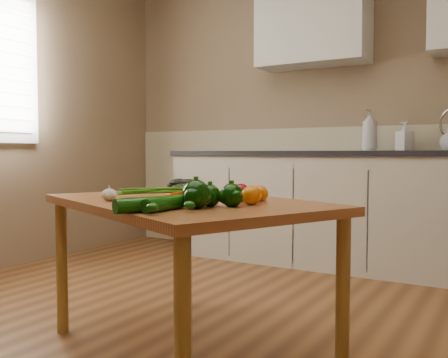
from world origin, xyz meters
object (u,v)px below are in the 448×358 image
object	(u,v)px
pepper_a	(210,196)
tomato_a	(241,193)
tomato_b	(260,194)
zucchini_a	(165,204)
leafy_greens	(184,184)
soap_bottle_b	(405,136)
zucchini_b	(140,205)
tomato_c	(251,195)
carrot_bunch	(179,192)
pepper_c	(196,194)
garlic_bulb	(109,195)
pepper_b	(232,195)
table	(185,217)
soap_bottle_a	(370,130)

from	to	relation	value
pepper_a	tomato_a	size ratio (longest dim) A/B	0.99
tomato_b	pepper_a	bearing A→B (deg)	-105.93
zucchini_a	leafy_greens	bearing A→B (deg)	120.52
soap_bottle_b	zucchini_b	bearing A→B (deg)	26.52
tomato_a	tomato_c	size ratio (longest dim) A/B	1.02
carrot_bunch	tomato_a	bearing A→B (deg)	31.17
pepper_a	zucchini_b	xyz separation A→B (m)	(-0.10, -0.29, -0.02)
pepper_a	pepper_c	size ratio (longest dim) A/B	0.79
soap_bottle_b	carrot_bunch	xyz separation A→B (m)	(-0.53, -2.15, -0.30)
garlic_bulb	pepper_a	world-z (taller)	pepper_a
pepper_b	zucchini_a	size ratio (longest dim) A/B	0.41
pepper_c	zucchini_a	world-z (taller)	pepper_c
leafy_greens	tomato_c	bearing A→B (deg)	-31.66
garlic_bulb	zucchini_b	distance (m)	0.45
tomato_b	tomato_c	size ratio (longest dim) A/B	0.87
garlic_bulb	zucchini_a	size ratio (longest dim) A/B	0.30
tomato_a	table	bearing A→B (deg)	-170.80
leafy_greens	garlic_bulb	size ratio (longest dim) A/B	2.91
pepper_a	tomato_a	distance (m)	0.21
carrot_bunch	zucchini_b	distance (m)	0.49
soap_bottle_b	tomato_c	distance (m)	2.22
garlic_bulb	zucchini_b	world-z (taller)	garlic_bulb
pepper_c	tomato_a	size ratio (longest dim) A/B	1.25
pepper_a	zucchini_b	world-z (taller)	pepper_a
pepper_c	zucchini_a	xyz separation A→B (m)	(-0.06, -0.11, -0.03)
pepper_b	tomato_c	size ratio (longest dim) A/B	1.06
soap_bottle_a	pepper_a	size ratio (longest dim) A/B	3.90
tomato_a	zucchini_b	xyz separation A→B (m)	(-0.12, -0.50, -0.01)
pepper_b	pepper_a	bearing A→B (deg)	-158.71
pepper_c	tomato_c	world-z (taller)	pepper_c
leafy_greens	zucchini_a	world-z (taller)	leafy_greens
table	tomato_c	xyz separation A→B (m)	(0.35, -0.04, 0.11)
soap_bottle_b	tomato_b	world-z (taller)	soap_bottle_b
pepper_b	zucchini_a	world-z (taller)	pepper_b
soap_bottle_a	garlic_bulb	bearing A→B (deg)	-81.49
leafy_greens	tomato_c	world-z (taller)	leafy_greens
garlic_bulb	table	bearing A→B (deg)	41.65
pepper_c	carrot_bunch	bearing A→B (deg)	135.65
table	soap_bottle_b	size ratio (longest dim) A/B	6.85
soap_bottle_b	garlic_bulb	bearing A→B (deg)	17.12
leafy_greens	pepper_a	world-z (taller)	leafy_greens
tomato_a	soap_bottle_a	bearing A→B (deg)	90.37
garlic_bulb	pepper_c	distance (m)	0.47
soap_bottle_b	zucchini_a	bearing A→B (deg)	27.13
table	tomato_b	world-z (taller)	tomato_b
table	garlic_bulb	bearing A→B (deg)	-114.36
soap_bottle_a	pepper_b	xyz separation A→B (m)	(0.07, -2.27, -0.34)
soap_bottle_b	zucchini_a	world-z (taller)	soap_bottle_b
tomato_c	zucchini_a	xyz separation A→B (m)	(-0.17, -0.33, -0.01)
pepper_c	garlic_bulb	bearing A→B (deg)	174.22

